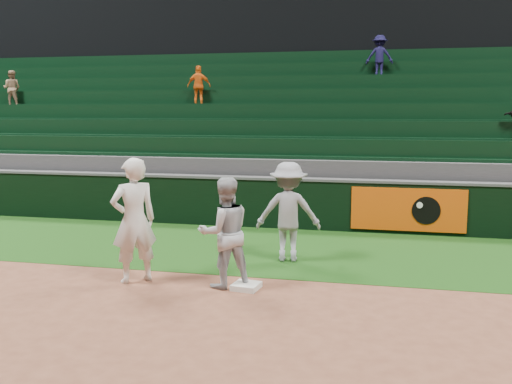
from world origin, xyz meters
TOP-DOWN VIEW (x-y plane):
  - ground at (0.00, 0.00)m, footprint 70.00×70.00m
  - foul_grass at (0.00, 3.00)m, footprint 36.00×4.20m
  - upper_deck at (0.00, 17.45)m, footprint 40.00×12.00m
  - first_base at (0.29, 0.26)m, footprint 0.47×0.47m
  - first_baseman at (-1.64, 0.25)m, footprint 0.91×0.89m
  - baserunner at (-0.08, 0.32)m, footprint 1.11×1.05m
  - base_coach at (0.66, 2.14)m, footprint 1.32×0.87m
  - field_wall at (0.03, 5.20)m, footprint 36.00×0.45m
  - stadium_seating at (0.00, 8.97)m, footprint 36.00×5.95m

SIDE VIEW (x-z plane):
  - ground at x=0.00m, z-range 0.00..0.00m
  - foul_grass at x=0.00m, z-range 0.00..0.01m
  - first_base at x=0.29m, z-range 0.00..0.09m
  - field_wall at x=0.03m, z-range 0.01..1.26m
  - baserunner at x=-0.08m, z-range 0.00..1.82m
  - base_coach at x=0.66m, z-range 0.01..1.91m
  - first_baseman at x=-1.64m, z-range 0.00..2.11m
  - stadium_seating at x=0.00m, z-range -0.89..4.29m
  - upper_deck at x=0.00m, z-range 0.00..12.00m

